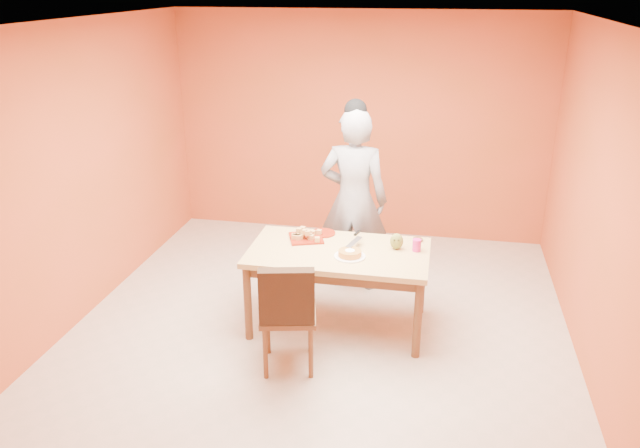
% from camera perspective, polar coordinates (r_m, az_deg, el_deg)
% --- Properties ---
extents(floor, '(5.00, 5.00, 0.00)m').
position_cam_1_polar(floor, '(5.79, -0.13, -9.81)').
color(floor, beige).
rests_on(floor, ground).
extents(ceiling, '(5.00, 5.00, 0.00)m').
position_cam_1_polar(ceiling, '(4.96, -0.16, 17.91)').
color(ceiling, white).
rests_on(ceiling, wall_back).
extents(wall_back, '(4.50, 0.00, 4.50)m').
position_cam_1_polar(wall_back, '(7.60, 3.62, 8.85)').
color(wall_back, '#C74F2E').
rests_on(wall_back, floor).
extents(wall_left, '(0.00, 5.00, 5.00)m').
position_cam_1_polar(wall_left, '(6.06, -21.56, 4.06)').
color(wall_left, '#C74F2E').
rests_on(wall_left, floor).
extents(wall_right, '(0.00, 5.00, 5.00)m').
position_cam_1_polar(wall_right, '(5.28, 24.54, 1.16)').
color(wall_right, '#C74F2E').
rests_on(wall_right, floor).
extents(dining_table, '(1.60, 0.90, 0.76)m').
position_cam_1_polar(dining_table, '(5.59, 1.71, -3.29)').
color(dining_table, tan).
rests_on(dining_table, floor).
extents(dining_chair, '(0.55, 0.61, 0.98)m').
position_cam_1_polar(dining_chair, '(5.07, -3.01, -8.07)').
color(dining_chair, brown).
rests_on(dining_chair, floor).
extents(pastry_pile, '(0.27, 0.27, 0.09)m').
position_cam_1_polar(pastry_pile, '(5.77, -1.28, -0.81)').
color(pastry_pile, tan).
rests_on(pastry_pile, pastry_platter).
extents(person, '(0.69, 0.46, 1.88)m').
position_cam_1_polar(person, '(6.27, 3.10, 2.17)').
color(person, gray).
rests_on(person, floor).
extents(pastry_platter, '(0.38, 0.38, 0.02)m').
position_cam_1_polar(pastry_platter, '(5.79, -1.28, -1.29)').
color(pastry_platter, maroon).
rests_on(pastry_platter, dining_table).
extents(red_dinner_plate, '(0.24, 0.24, 0.01)m').
position_cam_1_polar(red_dinner_plate, '(5.90, 0.29, -0.83)').
color(red_dinner_plate, maroon).
rests_on(red_dinner_plate, dining_table).
extents(white_cake_plate, '(0.33, 0.33, 0.01)m').
position_cam_1_polar(white_cake_plate, '(5.43, 2.74, -2.96)').
color(white_cake_plate, white).
rests_on(white_cake_plate, dining_table).
extents(sponge_cake, '(0.25, 0.25, 0.05)m').
position_cam_1_polar(sponge_cake, '(5.41, 2.75, -2.68)').
color(sponge_cake, orange).
rests_on(sponge_cake, white_cake_plate).
extents(cake_server, '(0.12, 0.28, 0.01)m').
position_cam_1_polar(cake_server, '(5.56, 3.14, -1.66)').
color(cake_server, silver).
rests_on(cake_server, sponge_cake).
extents(egg_ornament, '(0.13, 0.11, 0.15)m').
position_cam_1_polar(egg_ornament, '(5.59, 7.02, -1.58)').
color(egg_ornament, olive).
rests_on(egg_ornament, dining_table).
extents(magenta_glass, '(0.09, 0.09, 0.11)m').
position_cam_1_polar(magenta_glass, '(5.58, 8.83, -1.93)').
color(magenta_glass, '#CF1F82').
rests_on(magenta_glass, dining_table).
extents(checker_tin, '(0.12, 0.12, 0.03)m').
position_cam_1_polar(checker_tin, '(5.81, 8.93, -1.42)').
color(checker_tin, '#321D0D').
rests_on(checker_tin, dining_table).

